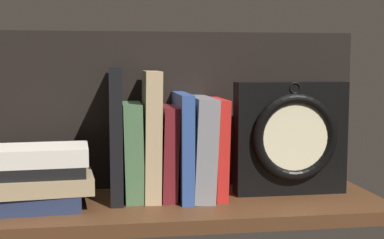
# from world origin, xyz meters

# --- Properties ---
(ground_plane) EXTENTS (0.81, 0.27, 0.03)m
(ground_plane) POSITION_xyz_m (0.00, 0.00, -0.01)
(ground_plane) COLOR #4C2D19
(back_panel) EXTENTS (0.81, 0.01, 0.33)m
(back_panel) POSITION_xyz_m (0.00, 0.13, 0.16)
(back_panel) COLOR black
(back_panel) RESTS_ON ground_plane
(book_black_skeptic) EXTENTS (0.02, 0.15, 0.26)m
(book_black_skeptic) POSITION_xyz_m (-0.11, 0.04, 0.13)
(book_black_skeptic) COLOR black
(book_black_skeptic) RESTS_ON ground_plane
(book_green_romantic) EXTENTS (0.04, 0.13, 0.19)m
(book_green_romantic) POSITION_xyz_m (-0.08, 0.04, 0.09)
(book_green_romantic) COLOR #476B44
(book_green_romantic) RESTS_ON ground_plane
(book_tan_shortstories) EXTENTS (0.04, 0.13, 0.25)m
(book_tan_shortstories) POSITION_xyz_m (-0.04, 0.04, 0.12)
(book_tan_shortstories) COLOR tan
(book_tan_shortstories) RESTS_ON ground_plane
(book_maroon_dawkins) EXTENTS (0.03, 0.13, 0.18)m
(book_maroon_dawkins) POSITION_xyz_m (-0.01, 0.04, 0.09)
(book_maroon_dawkins) COLOR maroon
(book_maroon_dawkins) RESTS_ON ground_plane
(book_blue_modern) EXTENTS (0.02, 0.17, 0.21)m
(book_blue_modern) POSITION_xyz_m (0.02, 0.04, 0.10)
(book_blue_modern) COLOR #2D4C8E
(book_blue_modern) RESTS_ON ground_plane
(book_gray_chess) EXTENTS (0.05, 0.17, 0.20)m
(book_gray_chess) POSITION_xyz_m (0.05, 0.04, 0.10)
(book_gray_chess) COLOR gray
(book_gray_chess) RESTS_ON ground_plane
(book_red_requiem) EXTENTS (0.03, 0.14, 0.19)m
(book_red_requiem) POSITION_xyz_m (0.09, 0.04, 0.10)
(book_red_requiem) COLOR red
(book_red_requiem) RESTS_ON ground_plane
(framed_clock) EXTENTS (0.23, 0.06, 0.23)m
(framed_clock) POSITION_xyz_m (0.24, 0.02, 0.11)
(framed_clock) COLOR black
(framed_clock) RESTS_ON ground_plane
(book_stack_side) EXTENTS (0.18, 0.14, 0.11)m
(book_stack_side) POSITION_xyz_m (-0.25, -0.01, 0.06)
(book_stack_side) COLOR #232D4C
(book_stack_side) RESTS_ON ground_plane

